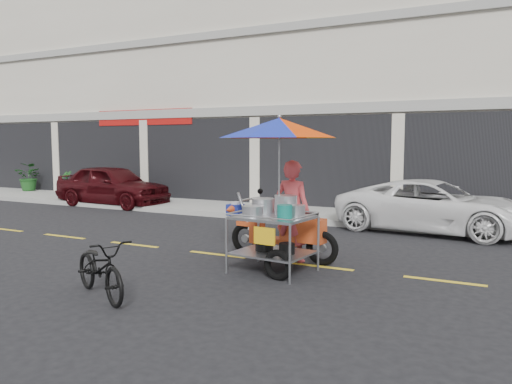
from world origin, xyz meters
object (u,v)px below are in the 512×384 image
at_px(near_bicycle, 100,268).
at_px(food_vendor_rig, 282,173).
at_px(white_pickup, 434,206).
at_px(maroon_sedan, 112,185).

relative_size(near_bicycle, food_vendor_rig, 0.61).
bearing_deg(white_pickup, maroon_sedan, 94.43).
xyz_separation_m(maroon_sedan, white_pickup, (10.20, -0.38, -0.07)).
xyz_separation_m(maroon_sedan, near_bicycle, (6.86, -7.63, -0.27)).
bearing_deg(near_bicycle, maroon_sedan, 67.70).
bearing_deg(food_vendor_rig, maroon_sedan, 155.29).
bearing_deg(maroon_sedan, white_pickup, -90.93).
bearing_deg(food_vendor_rig, near_bicycle, -113.89).
distance_m(near_bicycle, food_vendor_rig, 3.25).
bearing_deg(near_bicycle, food_vendor_rig, -4.32).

